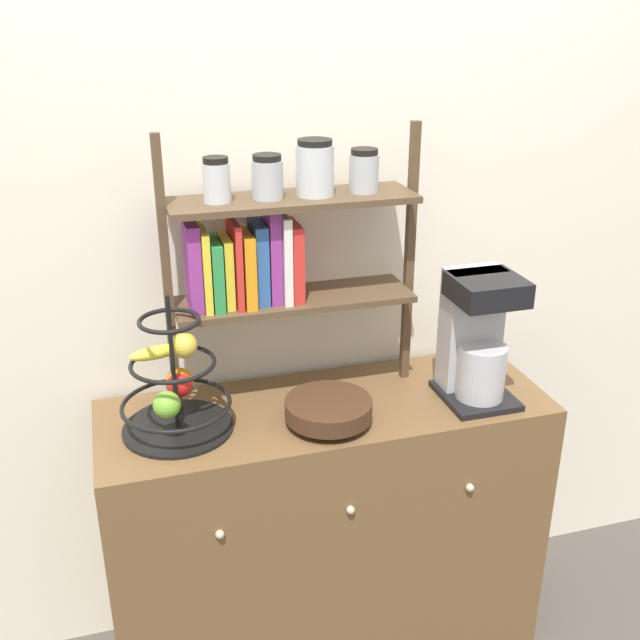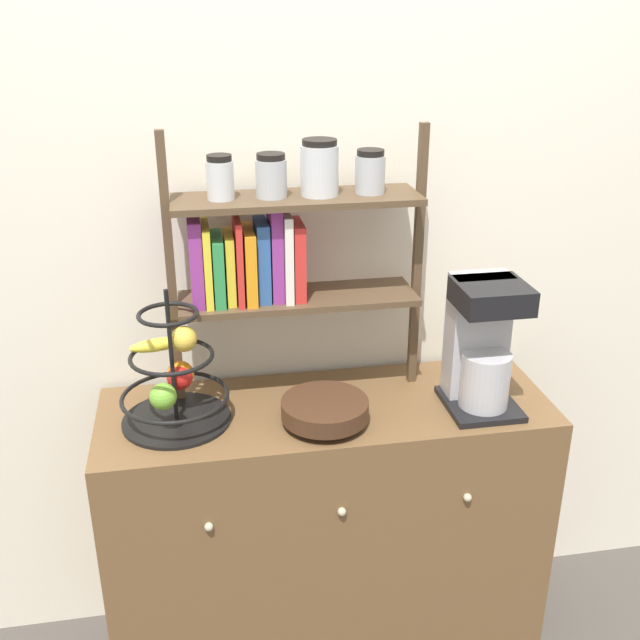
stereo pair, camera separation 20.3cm
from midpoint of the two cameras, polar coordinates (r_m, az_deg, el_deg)
The scene contains 6 objects.
wall_back at distance 2.23m, azimuth -4.11°, elevation 5.86°, with size 7.00×0.05×2.60m, color silver.
sideboard at distance 2.41m, azimuth -2.06°, elevation -15.88°, with size 1.29×0.46×0.89m.
coffee_maker at distance 2.15m, azimuth 9.25°, elevation -1.34°, with size 0.20×0.22×0.38m.
fruit_stand at distance 2.04m, azimuth -13.79°, elevation -5.08°, with size 0.30×0.30×0.39m.
wooden_bowl at distance 2.05m, azimuth -2.20°, elevation -6.93°, with size 0.24×0.24×0.07m.
shelf_hutch at distance 2.04m, azimuth -6.61°, elevation 5.87°, with size 0.72×0.20×0.77m.
Camera 1 is at (-0.55, -1.57, 1.96)m, focal length 42.00 mm.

